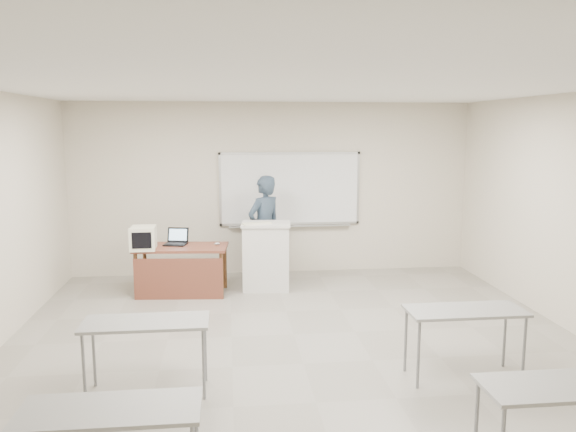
{
  "coord_description": "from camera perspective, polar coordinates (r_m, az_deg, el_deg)",
  "views": [
    {
      "loc": [
        -0.8,
        -5.78,
        2.57
      ],
      "look_at": [
        0.07,
        2.2,
        1.3
      ],
      "focal_mm": 35.0,
      "sensor_mm": 36.0,
      "label": 1
    }
  ],
  "objects": [
    {
      "name": "mouse",
      "position": [
        8.85,
        -7.21,
        -2.8
      ],
      "size": [
        0.1,
        0.07,
        0.04
      ],
      "primitive_type": "ellipsoid",
      "rotation": [
        0.0,
        0.0,
        -0.09
      ],
      "color": "#A5AAAE",
      "rests_on": "instructor_desk"
    },
    {
      "name": "laptop",
      "position": [
        8.99,
        -11.36,
        -2.47
      ],
      "size": [
        0.34,
        0.31,
        0.25
      ],
      "rotation": [
        0.0,
        0.0,
        -0.23
      ],
      "color": "black",
      "rests_on": "instructor_desk"
    },
    {
      "name": "whiteboard",
      "position": [
        9.87,
        0.2,
        2.68
      ],
      "size": [
        2.48,
        0.1,
        1.31
      ],
      "color": "white",
      "rests_on": "floor"
    },
    {
      "name": "crt_monitor",
      "position": [
        8.74,
        -14.48,
        -2.16
      ],
      "size": [
        0.37,
        0.42,
        0.35
      ],
      "rotation": [
        0.0,
        0.0,
        0.01
      ],
      "color": "beige",
      "rests_on": "instructor_desk"
    },
    {
      "name": "floor",
      "position": [
        6.38,
        1.57,
        -14.81
      ],
      "size": [
        7.0,
        8.0,
        0.01
      ],
      "primitive_type": "cube",
      "color": "gray",
      "rests_on": "ground"
    },
    {
      "name": "presenter",
      "position": [
        9.36,
        -2.42,
        -1.32
      ],
      "size": [
        0.78,
        0.73,
        1.79
      ],
      "primitive_type": "imported",
      "rotation": [
        0.0,
        0.0,
        3.78
      ],
      "color": "black",
      "rests_on": "floor"
    },
    {
      "name": "podium",
      "position": [
        8.97,
        -2.24,
        -4.07
      ],
      "size": [
        0.76,
        0.56,
        1.08
      ],
      "rotation": [
        0.0,
        0.0,
        -0.1
      ],
      "color": "silver",
      "rests_on": "floor"
    },
    {
      "name": "instructor_desk",
      "position": [
        8.77,
        -10.8,
        -4.53
      ],
      "size": [
        1.4,
        0.7,
        0.75
      ],
      "rotation": [
        0.0,
        0.0,
        -0.09
      ],
      "color": "brown",
      "rests_on": "floor"
    },
    {
      "name": "student_desks",
      "position": [
        4.88,
        3.82,
        -13.89
      ],
      "size": [
        4.4,
        2.2,
        0.73
      ],
      "color": "gray",
      "rests_on": "floor"
    },
    {
      "name": "keyboard",
      "position": [
        8.73,
        -3.19,
        -0.77
      ],
      "size": [
        0.47,
        0.27,
        0.02
      ],
      "primitive_type": "cube",
      "rotation": [
        0.0,
        0.0,
        0.28
      ],
      "color": "beige",
      "rests_on": "podium"
    }
  ]
}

